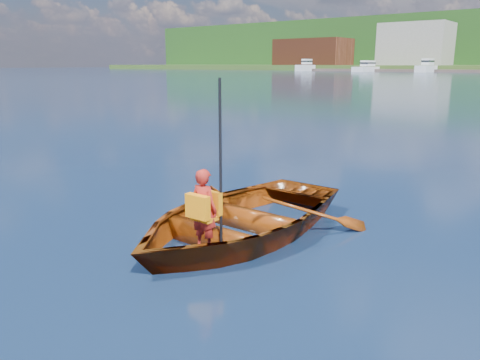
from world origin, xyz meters
name	(u,v)px	position (x,y,z in m)	size (l,w,h in m)	color
ground	(171,237)	(0.00, 0.00, 0.00)	(600.00, 600.00, 0.00)	#0E203B
rowboat	(239,217)	(0.69, 0.70, 0.26)	(2.86, 4.00, 0.83)	brown
child_paddler	(204,208)	(0.84, -0.20, 0.65)	(0.39, 0.34, 2.16)	#AC211A
hillside_trees	(469,30)	(-48.52, 232.30, 17.19)	(273.74, 80.11, 23.96)	#382314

